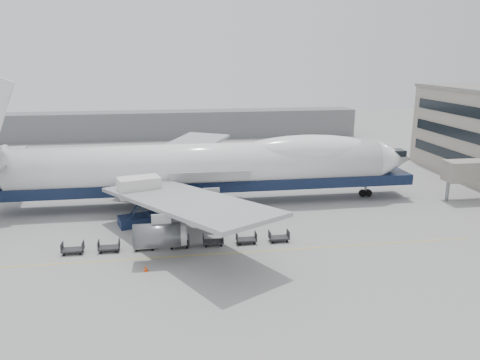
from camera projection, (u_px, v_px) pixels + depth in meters
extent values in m
plane|color=gray|center=(209.00, 234.00, 56.46)|extent=(260.00, 260.00, 0.00)
cube|color=gold|center=(214.00, 254.00, 50.72)|extent=(60.00, 0.15, 0.01)
cube|color=gray|center=(475.00, 170.00, 68.83)|extent=(9.00, 3.00, 3.00)
cylinder|color=slate|center=(447.00, 191.00, 69.01)|extent=(0.50, 0.50, 3.00)
cube|color=slate|center=(147.00, 125.00, 120.96)|extent=(110.00, 8.00, 7.00)
cylinder|color=white|center=(201.00, 166.00, 66.46)|extent=(52.00, 6.40, 6.40)
cube|color=black|center=(209.00, 183.00, 67.26)|extent=(60.00, 5.76, 1.50)
cone|color=white|center=(393.00, 159.00, 70.72)|extent=(6.00, 6.40, 6.40)
ellipsoid|color=white|center=(308.00, 150.00, 68.30)|extent=(20.67, 5.78, 4.56)
cube|color=#9EA0A3|center=(184.00, 200.00, 52.53)|extent=(20.35, 26.74, 2.26)
cube|color=#9EA0A3|center=(178.00, 151.00, 79.81)|extent=(20.35, 26.74, 2.26)
cylinder|color=#595B60|center=(161.00, 158.00, 84.44)|extent=(4.80, 2.60, 2.60)
cylinder|color=#595B60|center=(197.00, 169.00, 76.73)|extent=(4.80, 2.60, 2.60)
cylinder|color=#595B60|center=(208.00, 206.00, 57.62)|extent=(4.80, 2.60, 2.60)
cylinder|color=#595B60|center=(157.00, 236.00, 48.14)|extent=(4.80, 2.60, 2.60)
cylinder|color=slate|center=(366.00, 189.00, 71.28)|extent=(0.36, 0.36, 2.50)
cylinder|color=black|center=(365.00, 193.00, 71.46)|extent=(1.10, 0.45, 1.10)
cylinder|color=slate|center=(182.00, 203.00, 64.29)|extent=(0.36, 0.36, 2.50)
cylinder|color=black|center=(182.00, 208.00, 64.47)|extent=(1.10, 0.45, 1.10)
cylinder|color=slate|center=(180.00, 191.00, 70.02)|extent=(0.36, 0.36, 2.50)
cylinder|color=black|center=(181.00, 195.00, 70.20)|extent=(1.10, 0.45, 1.10)
cube|color=#172446|center=(141.00, 220.00, 59.54)|extent=(6.02, 4.04, 1.21)
cube|color=silver|center=(139.00, 187.00, 58.42)|extent=(5.65, 4.13, 2.42)
cube|color=#172446|center=(140.00, 206.00, 57.82)|extent=(3.81, 1.18, 4.34)
cube|color=#172446|center=(141.00, 201.00, 60.14)|extent=(3.81, 1.18, 4.34)
cube|color=slate|center=(140.00, 183.00, 60.10)|extent=(2.90, 1.99, 0.15)
cylinder|color=black|center=(124.00, 225.00, 58.23)|extent=(0.99, 0.39, 0.99)
cylinder|color=black|center=(126.00, 219.00, 60.33)|extent=(0.99, 0.39, 0.99)
cylinder|color=black|center=(157.00, 223.00, 58.81)|extent=(0.99, 0.39, 0.99)
cylinder|color=black|center=(157.00, 217.00, 60.92)|extent=(0.99, 0.39, 0.99)
cone|color=#D73D0B|center=(146.00, 268.00, 46.68)|extent=(0.41, 0.41, 0.64)
cube|color=#D73D0B|center=(146.00, 271.00, 46.75)|extent=(0.44, 0.44, 0.03)
cube|color=#2D2D30|center=(73.00, 250.00, 50.76)|extent=(2.30, 1.35, 0.18)
cube|color=#2D2D30|center=(62.00, 247.00, 50.50)|extent=(0.08, 1.35, 0.90)
cube|color=#2D2D30|center=(83.00, 246.00, 50.82)|extent=(0.08, 1.35, 0.90)
cylinder|color=black|center=(64.00, 255.00, 50.19)|extent=(0.30, 0.12, 0.30)
cylinder|color=black|center=(66.00, 251.00, 51.24)|extent=(0.30, 0.12, 0.30)
cylinder|color=black|center=(80.00, 254.00, 50.44)|extent=(0.30, 0.12, 0.30)
cylinder|color=black|center=(82.00, 250.00, 51.49)|extent=(0.30, 0.12, 0.30)
cube|color=#2D2D30|center=(109.00, 248.00, 51.33)|extent=(2.30, 1.35, 0.18)
cube|color=#2D2D30|center=(99.00, 245.00, 51.06)|extent=(0.08, 1.35, 0.90)
cube|color=#2D2D30|center=(119.00, 244.00, 51.39)|extent=(0.08, 1.35, 0.90)
cylinder|color=black|center=(101.00, 253.00, 50.75)|extent=(0.30, 0.12, 0.30)
cylinder|color=black|center=(102.00, 249.00, 51.80)|extent=(0.30, 0.12, 0.30)
cylinder|color=black|center=(117.00, 252.00, 51.00)|extent=(0.30, 0.12, 0.30)
cylinder|color=black|center=(118.00, 248.00, 52.05)|extent=(0.30, 0.12, 0.30)
cube|color=#2D2D30|center=(145.00, 246.00, 51.89)|extent=(2.30, 1.35, 0.18)
cube|color=#2D2D30|center=(134.00, 243.00, 51.62)|extent=(0.08, 1.35, 0.90)
cube|color=#2D2D30|center=(154.00, 242.00, 51.95)|extent=(0.08, 1.35, 0.90)
cylinder|color=black|center=(137.00, 250.00, 51.32)|extent=(0.30, 0.12, 0.30)
cylinder|color=black|center=(137.00, 247.00, 52.37)|extent=(0.30, 0.12, 0.30)
cylinder|color=black|center=(152.00, 250.00, 51.57)|extent=(0.30, 0.12, 0.30)
cylinder|color=black|center=(153.00, 246.00, 52.62)|extent=(0.30, 0.12, 0.30)
cube|color=#2D2D30|center=(179.00, 243.00, 52.45)|extent=(2.30, 1.35, 0.18)
cube|color=#2D2D30|center=(169.00, 241.00, 52.19)|extent=(0.08, 1.35, 0.90)
cube|color=#2D2D30|center=(189.00, 240.00, 52.51)|extent=(0.08, 1.35, 0.90)
cylinder|color=black|center=(172.00, 248.00, 51.88)|extent=(0.30, 0.12, 0.30)
cylinder|color=black|center=(172.00, 245.00, 52.93)|extent=(0.30, 0.12, 0.30)
cylinder|color=black|center=(187.00, 247.00, 52.13)|extent=(0.30, 0.12, 0.30)
cylinder|color=black|center=(187.00, 244.00, 53.18)|extent=(0.30, 0.12, 0.30)
cube|color=#2D2D30|center=(213.00, 241.00, 53.01)|extent=(2.30, 1.35, 0.18)
cube|color=#2D2D30|center=(203.00, 239.00, 52.75)|extent=(0.08, 1.35, 0.90)
cube|color=#2D2D30|center=(223.00, 238.00, 53.07)|extent=(0.08, 1.35, 0.90)
cylinder|color=black|center=(206.00, 246.00, 52.44)|extent=(0.30, 0.12, 0.30)
cylinder|color=black|center=(205.00, 243.00, 53.49)|extent=(0.30, 0.12, 0.30)
cylinder|color=black|center=(221.00, 245.00, 52.69)|extent=(0.30, 0.12, 0.30)
cylinder|color=black|center=(220.00, 242.00, 53.74)|extent=(0.30, 0.12, 0.30)
cube|color=#2D2D30|center=(246.00, 240.00, 53.58)|extent=(2.30, 1.35, 0.18)
cube|color=#2D2D30|center=(237.00, 237.00, 53.31)|extent=(0.08, 1.35, 0.90)
cube|color=#2D2D30|center=(256.00, 236.00, 53.64)|extent=(0.08, 1.35, 0.90)
cylinder|color=black|center=(240.00, 244.00, 53.00)|extent=(0.30, 0.12, 0.30)
cylinder|color=black|center=(238.00, 241.00, 54.05)|extent=(0.30, 0.12, 0.30)
cylinder|color=black|center=(254.00, 243.00, 53.25)|extent=(0.30, 0.12, 0.30)
cylinder|color=black|center=(253.00, 240.00, 54.30)|extent=(0.30, 0.12, 0.30)
cube|color=#2D2D30|center=(279.00, 238.00, 54.14)|extent=(2.30, 1.35, 0.18)
cube|color=#2D2D30|center=(270.00, 235.00, 53.87)|extent=(0.08, 1.35, 0.90)
cube|color=#2D2D30|center=(288.00, 234.00, 54.20)|extent=(0.08, 1.35, 0.90)
cylinder|color=black|center=(273.00, 242.00, 53.57)|extent=(0.30, 0.12, 0.30)
cylinder|color=black|center=(271.00, 239.00, 54.62)|extent=(0.30, 0.12, 0.30)
cylinder|color=black|center=(287.00, 241.00, 53.82)|extent=(0.30, 0.12, 0.30)
cylinder|color=black|center=(285.00, 238.00, 54.87)|extent=(0.30, 0.12, 0.30)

